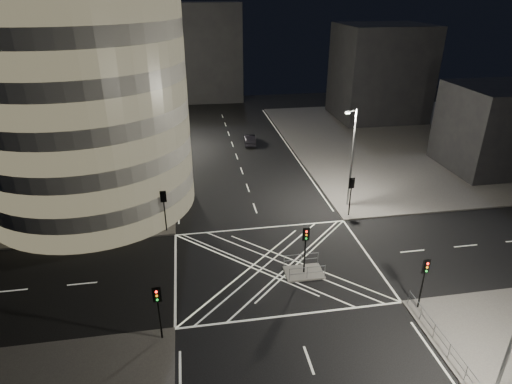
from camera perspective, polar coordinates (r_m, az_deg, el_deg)
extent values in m
plane|color=black|center=(35.30, 2.55, -9.67)|extent=(120.00, 120.00, 0.00)
cube|color=#4F4C4A|center=(62.99, -30.07, 3.26)|extent=(42.00, 42.00, 0.15)
cube|color=#4F4C4A|center=(68.52, 22.17, 6.47)|extent=(42.00, 42.00, 0.15)
cube|color=slate|center=(34.49, 6.38, -10.62)|extent=(3.00, 2.00, 0.15)
cylinder|color=gray|center=(43.92, -22.80, 13.57)|extent=(20.00, 20.00, 25.00)
cube|color=gray|center=(56.27, -30.96, 14.26)|extent=(20.00, 18.00, 25.00)
cube|color=gray|center=(72.46, -22.93, 16.41)|extent=(24.00, 16.00, 22.00)
cube|color=black|center=(76.45, 16.20, 15.08)|extent=(14.00, 12.00, 15.00)
cube|color=black|center=(59.12, 29.09, 7.47)|extent=(10.00, 10.00, 10.00)
cube|color=black|center=(86.90, -8.32, 17.85)|extent=(18.00, 8.00, 18.00)
cylinder|color=black|center=(41.79, -14.26, -1.84)|extent=(0.32, 0.32, 3.02)
ellipsoid|color=black|center=(40.59, -14.70, 1.75)|extent=(4.94, 4.94, 5.68)
cylinder|color=black|center=(47.15, -13.85, 1.62)|extent=(0.32, 0.32, 3.29)
ellipsoid|color=black|center=(46.11, -14.22, 4.84)|extent=(4.33, 4.33, 4.98)
cylinder|color=black|center=(52.62, -13.53, 4.45)|extent=(0.32, 0.32, 3.71)
ellipsoid|color=black|center=(51.60, -13.89, 7.73)|extent=(4.77, 4.77, 5.49)
cylinder|color=black|center=(58.22, -13.26, 6.67)|extent=(0.32, 0.32, 3.97)
ellipsoid|color=black|center=(57.23, -13.61, 9.95)|extent=(5.39, 5.39, 6.20)
cylinder|color=black|center=(64.04, -12.99, 8.07)|extent=(0.32, 0.32, 3.23)
ellipsoid|color=black|center=(63.29, -13.24, 10.46)|extent=(4.20, 4.20, 4.83)
cylinder|color=black|center=(39.71, -12.01, -3.13)|extent=(0.12, 0.12, 3.00)
cube|color=black|center=(38.83, -12.27, -0.61)|extent=(0.28, 0.22, 0.90)
cube|color=black|center=(38.83, -12.27, -0.61)|extent=(0.55, 0.04, 1.10)
cylinder|color=black|center=(28.50, -12.69, -16.24)|extent=(0.12, 0.12, 3.00)
cube|color=black|center=(27.25, -13.09, -13.18)|extent=(0.28, 0.22, 0.90)
cube|color=black|center=(27.25, -13.09, -13.18)|extent=(0.55, 0.04, 1.10)
cylinder|color=black|center=(42.40, 12.40, -1.23)|extent=(0.12, 0.12, 3.00)
cube|color=black|center=(41.58, 12.65, 1.17)|extent=(0.28, 0.22, 0.90)
cube|color=black|center=(41.58, 12.65, 1.17)|extent=(0.55, 0.04, 1.10)
cylinder|color=black|center=(32.14, 21.17, -12.06)|extent=(0.12, 0.12, 3.00)
cube|color=black|center=(31.04, 21.74, -9.19)|extent=(0.28, 0.22, 0.90)
cube|color=black|center=(31.04, 21.74, -9.19)|extent=(0.55, 0.04, 1.10)
cylinder|color=black|center=(33.59, 6.51, -8.45)|extent=(0.12, 0.12, 3.00)
cube|color=black|center=(32.54, 6.68, -5.61)|extent=(0.28, 0.22, 0.90)
cube|color=black|center=(32.54, 6.68, -5.61)|extent=(0.55, 0.04, 1.10)
cylinder|color=slate|center=(43.04, -13.20, 4.20)|extent=(0.20, 0.20, 10.00)
cylinder|color=slate|center=(41.54, -13.24, 10.49)|extent=(0.90, 0.10, 0.10)
cube|color=slate|center=(41.54, -12.60, 10.41)|extent=(0.50, 0.25, 0.18)
cube|color=white|center=(41.56, -12.59, 10.26)|extent=(0.42, 0.20, 0.05)
cylinder|color=slate|center=(60.17, -12.46, 10.37)|extent=(0.20, 0.20, 10.00)
cylinder|color=slate|center=(59.11, -12.47, 14.94)|extent=(0.90, 0.10, 0.10)
cube|color=slate|center=(59.11, -12.01, 14.88)|extent=(0.50, 0.25, 0.18)
cube|color=white|center=(59.13, -12.00, 14.78)|extent=(0.42, 0.20, 0.05)
cylinder|color=slate|center=(43.12, 12.67, 4.30)|extent=(0.20, 0.20, 10.00)
cylinder|color=slate|center=(41.48, 12.73, 10.52)|extent=(0.90, 0.10, 0.10)
cube|color=slate|center=(41.35, 12.13, 10.38)|extent=(0.50, 0.25, 0.18)
cube|color=white|center=(41.37, 12.12, 10.23)|extent=(0.42, 0.20, 0.05)
cube|color=slate|center=(29.24, 25.25, -19.77)|extent=(0.06, 11.70, 1.10)
cube|color=slate|center=(33.43, 6.85, -10.65)|extent=(2.80, 0.06, 1.10)
cube|color=slate|center=(34.84, 6.04, -8.94)|extent=(2.80, 0.06, 1.10)
imported|color=black|center=(61.60, -0.86, 7.00)|extent=(1.83, 4.39, 1.41)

